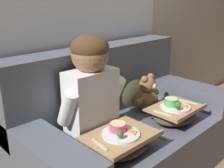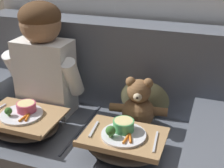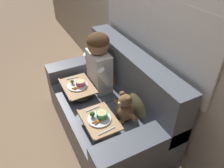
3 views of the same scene
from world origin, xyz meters
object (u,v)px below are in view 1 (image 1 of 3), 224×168
at_px(child_figure, 91,83).
at_px(throw_pillow_behind_child, 75,104).
at_px(couch, 122,131).
at_px(lap_tray_child, 121,141).
at_px(teddy_bear, 147,95).
at_px(throw_pillow_behind_teddy, 131,86).
at_px(lap_tray_teddy, 175,113).

bearing_deg(child_figure, throw_pillow_behind_child, 90.00).
height_order(couch, child_figure, child_figure).
relative_size(couch, throw_pillow_behind_child, 4.39).
height_order(child_figure, lap_tray_child, child_figure).
xyz_separation_m(couch, teddy_bear, (0.29, -0.00, 0.22)).
distance_m(teddy_bear, lap_tray_child, 0.65).
height_order(throw_pillow_behind_child, child_figure, child_figure).
distance_m(couch, throw_pillow_behind_teddy, 0.43).
distance_m(couch, child_figure, 0.54).
height_order(teddy_bear, lap_tray_child, teddy_bear).
relative_size(couch, throw_pillow_behind_teddy, 4.19).
height_order(throw_pillow_behind_child, teddy_bear, throw_pillow_behind_child).
xyz_separation_m(throw_pillow_behind_teddy, teddy_bear, (0.00, -0.18, -0.04)).
xyz_separation_m(teddy_bear, lap_tray_child, (-0.58, -0.27, -0.07)).
relative_size(throw_pillow_behind_child, throw_pillow_behind_teddy, 0.95).
xyz_separation_m(child_figure, lap_tray_child, (0.00, -0.27, -0.31)).
xyz_separation_m(throw_pillow_behind_child, child_figure, (-0.00, -0.18, 0.20)).
bearing_deg(throw_pillow_behind_teddy, teddy_bear, -89.81).
xyz_separation_m(couch, lap_tray_child, (-0.29, -0.27, 0.15)).
xyz_separation_m(teddy_bear, lap_tray_teddy, (-0.00, -0.27, -0.07)).
bearing_deg(teddy_bear, throw_pillow_behind_teddy, 90.19).
bearing_deg(lap_tray_child, throw_pillow_behind_teddy, 37.50).
xyz_separation_m(couch, child_figure, (-0.29, 0.00, 0.46)).
bearing_deg(throw_pillow_behind_child, couch, -31.81).
relative_size(child_figure, lap_tray_child, 1.58).
distance_m(throw_pillow_behind_teddy, lap_tray_child, 0.74).
bearing_deg(lap_tray_teddy, teddy_bear, 89.65).
distance_m(couch, throw_pillow_behind_child, 0.43).
xyz_separation_m(throw_pillow_behind_child, lap_tray_child, (0.00, -0.45, -0.11)).
distance_m(child_figure, lap_tray_child, 0.41).
bearing_deg(lap_tray_teddy, throw_pillow_behind_teddy, 89.87).
xyz_separation_m(child_figure, lap_tray_teddy, (0.58, -0.27, -0.31)).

